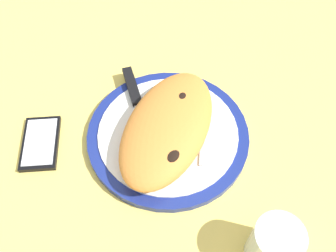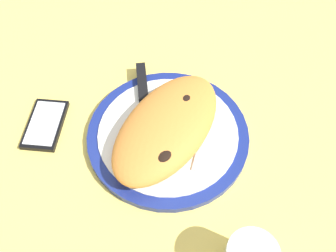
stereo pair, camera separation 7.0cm
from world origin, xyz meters
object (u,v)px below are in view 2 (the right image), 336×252
Objects in this scene: smartphone at (45,124)px; knife at (143,94)px; calzone at (165,126)px; plate at (168,135)px; fork at (206,123)px.

knife is at bearing -54.42° from smartphone.
calzone is at bearing -80.16° from smartphone.
plate is 3.97cm from calzone.
calzone is 8.75cm from fork.
smartphone is at bearing 101.63° from plate.
fork is 14.25cm from knife.
calzone is 1.34× the size of knife.
calzone is 2.34× the size of smartphone.
smartphone is at bearing 106.52° from fork.
knife is (7.72, 7.25, -2.41)cm from calzone.
plate is at bearing -18.51° from calzone.
plate is at bearing 122.49° from fork.
knife is 20.45cm from smartphone.
knife is at bearing 43.21° from calzone.
calzone is at bearing -136.79° from knife.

